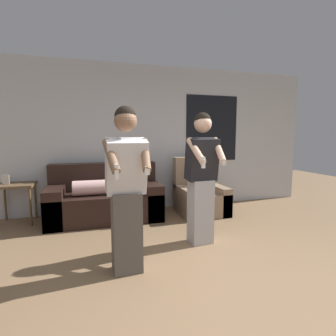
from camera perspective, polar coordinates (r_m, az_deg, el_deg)
ground_plane at (r=2.52m, az=13.80°, el=-26.93°), size 14.00×14.00×0.00m
wall_back at (r=5.04m, az=-3.69°, el=6.46°), size 6.64×0.07×2.70m
couch at (r=4.58m, az=-13.49°, el=-6.72°), size 1.83×0.88×0.93m
armchair at (r=4.84m, az=6.93°, el=-5.91°), size 0.82×0.81×1.01m
side_table at (r=4.83m, az=-30.15°, el=-4.10°), size 0.54×0.49×0.79m
person_left at (r=2.65m, az=-9.05°, el=-4.66°), size 0.45×0.52×1.69m
person_right at (r=3.38m, az=7.32°, el=-1.98°), size 0.44×0.49×1.69m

